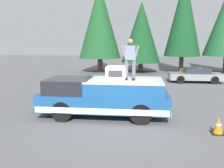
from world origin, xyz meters
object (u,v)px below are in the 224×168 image
object	(u,v)px
compressor_unit	(116,72)
traffic_cone	(218,126)
pickup_truck	(104,97)
parked_car_grey	(196,75)
person_on_truck_bed	(130,58)

from	to	relation	value
compressor_unit	traffic_cone	world-z (taller)	compressor_unit
pickup_truck	compressor_unit	distance (m)	1.18
pickup_truck	traffic_cone	size ratio (longest dim) A/B	8.94
compressor_unit	parked_car_grey	bearing A→B (deg)	-30.06
pickup_truck	person_on_truck_bed	size ratio (longest dim) A/B	3.28
person_on_truck_bed	parked_car_grey	size ratio (longest dim) A/B	0.41
parked_car_grey	compressor_unit	bearing A→B (deg)	149.94
compressor_unit	pickup_truck	bearing A→B (deg)	101.79
parked_car_grey	person_on_truck_bed	bearing A→B (deg)	153.31
compressor_unit	person_on_truck_bed	bearing A→B (deg)	-110.35
pickup_truck	traffic_cone	distance (m)	4.62
compressor_unit	person_on_truck_bed	world-z (taller)	person_on_truck_bed
pickup_truck	traffic_cone	world-z (taller)	pickup_truck
parked_car_grey	pickup_truck	bearing A→B (deg)	147.96
compressor_unit	traffic_cone	bearing A→B (deg)	-113.45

